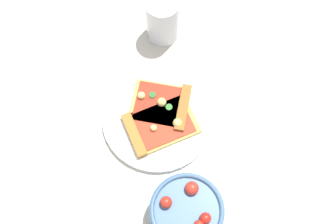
{
  "coord_description": "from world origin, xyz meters",
  "views": [
    {
      "loc": [
        0.14,
        0.25,
        0.8
      ],
      "look_at": [
        -0.04,
        0.01,
        0.03
      ],
      "focal_mm": 44.17,
      "sensor_mm": 36.0,
      "label": 1
    }
  ],
  "objects_px": {
    "soda_glass": "(163,19)",
    "salad_bowl": "(186,212)",
    "plate": "(158,118)",
    "pizza_slice_near": "(157,126)",
    "pizza_slice_far": "(164,105)"
  },
  "relations": [
    {
      "from": "plate",
      "to": "soda_glass",
      "type": "relative_size",
      "value": 2.02
    },
    {
      "from": "soda_glass",
      "to": "salad_bowl",
      "type": "bearing_deg",
      "value": 59.98
    },
    {
      "from": "salad_bowl",
      "to": "plate",
      "type": "bearing_deg",
      "value": -110.76
    },
    {
      "from": "salad_bowl",
      "to": "soda_glass",
      "type": "bearing_deg",
      "value": -120.02
    },
    {
      "from": "pizza_slice_far",
      "to": "pizza_slice_near",
      "type": "bearing_deg",
      "value": 36.25
    },
    {
      "from": "pizza_slice_near",
      "to": "pizza_slice_far",
      "type": "relative_size",
      "value": 1.02
    },
    {
      "from": "pizza_slice_near",
      "to": "pizza_slice_far",
      "type": "xyz_separation_m",
      "value": [
        -0.04,
        -0.03,
        0.0
      ]
    },
    {
      "from": "pizza_slice_near",
      "to": "soda_glass",
      "type": "xyz_separation_m",
      "value": [
        -0.14,
        -0.18,
        0.03
      ]
    },
    {
      "from": "pizza_slice_near",
      "to": "pizza_slice_far",
      "type": "height_order",
      "value": "same"
    },
    {
      "from": "pizza_slice_near",
      "to": "soda_glass",
      "type": "distance_m",
      "value": 0.23
    },
    {
      "from": "pizza_slice_far",
      "to": "salad_bowl",
      "type": "xyz_separation_m",
      "value": [
        0.1,
        0.2,
        0.02
      ]
    },
    {
      "from": "soda_glass",
      "to": "pizza_slice_far",
      "type": "bearing_deg",
      "value": 54.98
    },
    {
      "from": "pizza_slice_far",
      "to": "salad_bowl",
      "type": "height_order",
      "value": "salad_bowl"
    },
    {
      "from": "pizza_slice_near",
      "to": "plate",
      "type": "bearing_deg",
      "value": -125.89
    },
    {
      "from": "salad_bowl",
      "to": "pizza_slice_near",
      "type": "bearing_deg",
      "value": -108.82
    }
  ]
}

